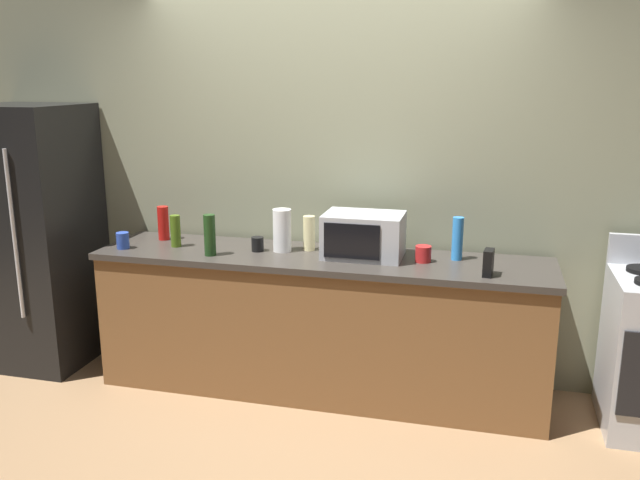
{
  "coord_description": "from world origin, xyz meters",
  "views": [
    {
      "loc": [
        0.99,
        -3.46,
        1.99
      ],
      "look_at": [
        0.0,
        0.4,
        1.0
      ],
      "focal_mm": 37.38,
      "sensor_mm": 36.0,
      "label": 1
    }
  ],
  "objects_px": {
    "cordless_phone": "(488,263)",
    "mug_black": "(258,244)",
    "bottle_hot_sauce": "(163,223)",
    "refrigerator": "(35,236)",
    "mug_red": "(423,254)",
    "bottle_spray_cleaner": "(458,239)",
    "bottle_wine": "(210,235)",
    "paper_towel_roll": "(282,230)",
    "bottle_hand_soap": "(309,233)",
    "microwave": "(364,235)",
    "mug_blue": "(123,241)",
    "bottle_olive_oil": "(176,231)"
  },
  "relations": [
    {
      "from": "cordless_phone",
      "to": "mug_black",
      "type": "bearing_deg",
      "value": 178.97
    },
    {
      "from": "bottle_hand_soap",
      "to": "microwave",
      "type": "bearing_deg",
      "value": -10.33
    },
    {
      "from": "bottle_wine",
      "to": "bottle_spray_cleaner",
      "type": "relative_size",
      "value": 0.98
    },
    {
      "from": "bottle_wine",
      "to": "cordless_phone",
      "type": "bearing_deg",
      "value": -0.47
    },
    {
      "from": "refrigerator",
      "to": "bottle_hand_soap",
      "type": "bearing_deg",
      "value": 3.36
    },
    {
      "from": "bottle_hand_soap",
      "to": "mug_blue",
      "type": "distance_m",
      "value": 1.2
    },
    {
      "from": "bottle_spray_cleaner",
      "to": "mug_black",
      "type": "distance_m",
      "value": 1.25
    },
    {
      "from": "refrigerator",
      "to": "paper_towel_roll",
      "type": "distance_m",
      "value": 1.8
    },
    {
      "from": "paper_towel_roll",
      "to": "bottle_wine",
      "type": "bearing_deg",
      "value": -152.33
    },
    {
      "from": "mug_blue",
      "to": "mug_black",
      "type": "xyz_separation_m",
      "value": [
        0.86,
        0.15,
        -0.01
      ]
    },
    {
      "from": "bottle_hand_soap",
      "to": "bottle_spray_cleaner",
      "type": "distance_m",
      "value": 0.93
    },
    {
      "from": "cordless_phone",
      "to": "bottle_olive_oil",
      "type": "relative_size",
      "value": 0.72
    },
    {
      "from": "cordless_phone",
      "to": "bottle_hand_soap",
      "type": "bearing_deg",
      "value": 171.73
    },
    {
      "from": "bottle_hand_soap",
      "to": "mug_blue",
      "type": "relative_size",
      "value": 2.1
    },
    {
      "from": "bottle_olive_oil",
      "to": "bottle_hand_soap",
      "type": "bearing_deg",
      "value": 8.5
    },
    {
      "from": "bottle_hand_soap",
      "to": "bottle_spray_cleaner",
      "type": "xyz_separation_m",
      "value": [
        0.93,
        0.0,
        0.02
      ]
    },
    {
      "from": "bottle_hot_sauce",
      "to": "mug_blue",
      "type": "bearing_deg",
      "value": -116.72
    },
    {
      "from": "microwave",
      "to": "cordless_phone",
      "type": "xyz_separation_m",
      "value": [
        0.75,
        -0.22,
        -0.06
      ]
    },
    {
      "from": "microwave",
      "to": "bottle_spray_cleaner",
      "type": "bearing_deg",
      "value": 7.2
    },
    {
      "from": "mug_black",
      "to": "mug_blue",
      "type": "bearing_deg",
      "value": -169.85
    },
    {
      "from": "bottle_spray_cleaner",
      "to": "mug_red",
      "type": "xyz_separation_m",
      "value": [
        -0.19,
        -0.1,
        -0.08
      ]
    },
    {
      "from": "mug_blue",
      "to": "refrigerator",
      "type": "bearing_deg",
      "value": 169.27
    },
    {
      "from": "microwave",
      "to": "bottle_olive_oil",
      "type": "bearing_deg",
      "value": -177.07
    },
    {
      "from": "paper_towel_roll",
      "to": "bottle_hot_sauce",
      "type": "xyz_separation_m",
      "value": [
        -0.87,
        0.09,
        -0.02
      ]
    },
    {
      "from": "cordless_phone",
      "to": "bottle_hot_sauce",
      "type": "distance_m",
      "value": 2.17
    },
    {
      "from": "mug_blue",
      "to": "mug_black",
      "type": "height_order",
      "value": "mug_blue"
    },
    {
      "from": "refrigerator",
      "to": "mug_black",
      "type": "xyz_separation_m",
      "value": [
        1.64,
        0.01,
        0.05
      ]
    },
    {
      "from": "bottle_spray_cleaner",
      "to": "mug_blue",
      "type": "distance_m",
      "value": 2.12
    },
    {
      "from": "bottle_hand_soap",
      "to": "bottle_hot_sauce",
      "type": "bearing_deg",
      "value": 178.69
    },
    {
      "from": "bottle_hot_sauce",
      "to": "mug_black",
      "type": "distance_m",
      "value": 0.74
    },
    {
      "from": "refrigerator",
      "to": "mug_black",
      "type": "height_order",
      "value": "refrigerator"
    },
    {
      "from": "bottle_spray_cleaner",
      "to": "paper_towel_roll",
      "type": "bearing_deg",
      "value": -176.38
    },
    {
      "from": "mug_black",
      "to": "bottle_hot_sauce",
      "type": "bearing_deg",
      "value": 169.75
    },
    {
      "from": "bottle_hot_sauce",
      "to": "bottle_hand_soap",
      "type": "bearing_deg",
      "value": -1.31
    },
    {
      "from": "bottle_hot_sauce",
      "to": "cordless_phone",
      "type": "bearing_deg",
      "value": -8.28
    },
    {
      "from": "refrigerator",
      "to": "mug_red",
      "type": "xyz_separation_m",
      "value": [
        2.68,
        0.02,
        0.05
      ]
    },
    {
      "from": "refrigerator",
      "to": "mug_red",
      "type": "relative_size",
      "value": 18.47
    },
    {
      "from": "bottle_wine",
      "to": "mug_red",
      "type": "bearing_deg",
      "value": 7.9
    },
    {
      "from": "cordless_phone",
      "to": "bottle_hot_sauce",
      "type": "bearing_deg",
      "value": 177.97
    },
    {
      "from": "bottle_hot_sauce",
      "to": "mug_black",
      "type": "relative_size",
      "value": 2.5
    },
    {
      "from": "microwave",
      "to": "mug_blue",
      "type": "relative_size",
      "value": 4.54
    },
    {
      "from": "cordless_phone",
      "to": "mug_blue",
      "type": "relative_size",
      "value": 1.42
    },
    {
      "from": "cordless_phone",
      "to": "bottle_hand_soap",
      "type": "relative_size",
      "value": 0.68
    },
    {
      "from": "microwave",
      "to": "mug_blue",
      "type": "distance_m",
      "value": 1.55
    },
    {
      "from": "cordless_phone",
      "to": "bottle_olive_oil",
      "type": "distance_m",
      "value": 1.99
    },
    {
      "from": "refrigerator",
      "to": "mug_blue",
      "type": "relative_size",
      "value": 17.02
    },
    {
      "from": "bottle_spray_cleaner",
      "to": "bottle_hot_sauce",
      "type": "xyz_separation_m",
      "value": [
        -1.96,
        0.02,
        -0.02
      ]
    },
    {
      "from": "refrigerator",
      "to": "bottle_hand_soap",
      "type": "distance_m",
      "value": 1.96
    },
    {
      "from": "paper_towel_roll",
      "to": "mug_black",
      "type": "distance_m",
      "value": 0.18
    },
    {
      "from": "bottle_hot_sauce",
      "to": "mug_red",
      "type": "bearing_deg",
      "value": -3.85
    }
  ]
}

